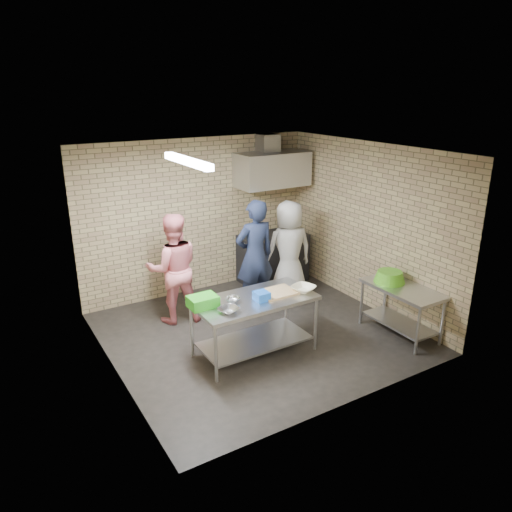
{
  "coord_description": "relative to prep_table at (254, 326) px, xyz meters",
  "views": [
    {
      "loc": [
        -3.4,
        -5.56,
        3.52
      ],
      "look_at": [
        0.1,
        0.2,
        1.15
      ],
      "focal_mm": 34.24,
      "sensor_mm": 36.0,
      "label": 1
    }
  ],
  "objects": [
    {
      "name": "hood_duct",
      "position": [
        1.67,
        2.3,
        2.14
      ],
      "size": [
        0.35,
        0.3,
        0.3
      ],
      "primitive_type": "cube",
      "color": "#A5A8AD",
      "rests_on": "back_wall"
    },
    {
      "name": "floor",
      "position": [
        0.32,
        0.45,
        -0.41
      ],
      "size": [
        4.2,
        4.2,
        0.0
      ],
      "primitive_type": "plane",
      "color": "black",
      "rests_on": "ground"
    },
    {
      "name": "fluorescent_fixture",
      "position": [
        -0.68,
        0.45,
        2.23
      ],
      "size": [
        0.1,
        1.25,
        0.08
      ],
      "primitive_type": "cube",
      "color": "white",
      "rests_on": "ceiling"
    },
    {
      "name": "woman_white",
      "position": [
        1.48,
        1.32,
        0.45
      ],
      "size": [
        0.92,
        0.68,
        1.71
      ],
      "primitive_type": "imported",
      "rotation": [
        0.0,
        0.0,
        2.96
      ],
      "color": "silver",
      "rests_on": "floor"
    },
    {
      "name": "mixing_bowl_b",
      "position": [
        -0.3,
        0.05,
        0.44
      ],
      "size": [
        0.25,
        0.25,
        0.06
      ],
      "primitive_type": "imported",
      "rotation": [
        0.0,
        0.0,
        0.33
      ],
      "color": "#AFB2B6",
      "rests_on": "prep_table"
    },
    {
      "name": "cutting_board",
      "position": [
        0.35,
        -0.02,
        0.42
      ],
      "size": [
        0.5,
        0.38,
        0.03
      ],
      "primitive_type": "cube",
      "color": "#D5B27A",
      "rests_on": "prep_table"
    },
    {
      "name": "woman_pink",
      "position": [
        -0.54,
        1.5,
        0.45
      ],
      "size": [
        0.97,
        0.83,
        1.73
      ],
      "primitive_type": "imported",
      "rotation": [
        0.0,
        0.0,
        2.91
      ],
      "color": "#DE757D",
      "rests_on": "floor"
    },
    {
      "name": "stove",
      "position": [
        1.67,
        2.1,
        0.04
      ],
      "size": [
        1.2,
        0.7,
        0.9
      ],
      "primitive_type": "cube",
      "color": "black",
      "rests_on": "floor"
    },
    {
      "name": "bottle_green",
      "position": [
        2.12,
        2.34,
        1.6
      ],
      "size": [
        0.06,
        0.06,
        0.15
      ],
      "primitive_type": "cylinder",
      "color": "green",
      "rests_on": "wall_shelf"
    },
    {
      "name": "left_wall",
      "position": [
        -1.78,
        0.45,
        0.94
      ],
      "size": [
        0.06,
        4.0,
        2.7
      ],
      "primitive_type": "cube",
      "color": "tan",
      "rests_on": "ground"
    },
    {
      "name": "bottle_red",
      "position": [
        1.72,
        2.34,
        1.62
      ],
      "size": [
        0.07,
        0.07,
        0.18
      ],
      "primitive_type": "cylinder",
      "color": "#B22619",
      "rests_on": "wall_shelf"
    },
    {
      "name": "green_crate",
      "position": [
        -0.7,
        0.12,
        0.48
      ],
      "size": [
        0.37,
        0.27,
        0.15
      ],
      "primitive_type": "cube",
      "color": "green",
      "rests_on": "prep_table"
    },
    {
      "name": "front_wall",
      "position": [
        0.32,
        -1.55,
        0.94
      ],
      "size": [
        4.2,
        0.06,
        2.7
      ],
      "primitive_type": "cube",
      "color": "tan",
      "rests_on": "ground"
    },
    {
      "name": "range_hood",
      "position": [
        1.67,
        2.15,
        1.69
      ],
      "size": [
        1.3,
        0.6,
        0.6
      ],
      "primitive_type": "cube",
      "color": "silver",
      "rests_on": "back_wall"
    },
    {
      "name": "prep_table",
      "position": [
        0.0,
        0.0,
        0.0
      ],
      "size": [
        1.64,
        0.82,
        0.82
      ],
      "primitive_type": "cube",
      "color": "#B7B9BE",
      "rests_on": "floor"
    },
    {
      "name": "green_basin",
      "position": [
        2.1,
        -0.4,
        0.42
      ],
      "size": [
        0.46,
        0.46,
        0.17
      ],
      "primitive_type": null,
      "color": "#59C626",
      "rests_on": "side_counter"
    },
    {
      "name": "blue_tub",
      "position": [
        0.05,
        -0.1,
        0.47
      ],
      "size": [
        0.18,
        0.18,
        0.12
      ],
      "primitive_type": "cube",
      "color": "blue",
      "rests_on": "prep_table"
    },
    {
      "name": "ceramic_bowl",
      "position": [
        0.7,
        -0.15,
        0.45
      ],
      "size": [
        0.4,
        0.4,
        0.08
      ],
      "primitive_type": "imported",
      "rotation": [
        0.0,
        0.0,
        0.33
      ],
      "color": "beige",
      "rests_on": "prep_table"
    },
    {
      "name": "back_wall",
      "position": [
        0.32,
        2.45,
        0.94
      ],
      "size": [
        4.2,
        0.06,
        2.7
      ],
      "primitive_type": "cube",
      "color": "tan",
      "rests_on": "ground"
    },
    {
      "name": "ceiling",
      "position": [
        0.32,
        0.45,
        2.29
      ],
      "size": [
        4.2,
        4.2,
        0.0
      ],
      "primitive_type": "plane",
      "rotation": [
        3.14,
        0.0,
        0.0
      ],
      "color": "black",
      "rests_on": "ground"
    },
    {
      "name": "right_wall",
      "position": [
        2.42,
        0.45,
        0.94
      ],
      "size": [
        0.06,
        4.0,
        2.7
      ],
      "primitive_type": "cube",
      "color": "tan",
      "rests_on": "ground"
    },
    {
      "name": "man_navy",
      "position": [
        0.75,
        1.22,
        0.51
      ],
      "size": [
        0.69,
        0.47,
        1.84
      ],
      "primitive_type": "imported",
      "rotation": [
        0.0,
        0.0,
        3.09
      ],
      "color": "#161A37",
      "rests_on": "floor"
    },
    {
      "name": "wall_shelf",
      "position": [
        1.97,
        2.34,
        1.51
      ],
      "size": [
        0.8,
        0.2,
        0.04
      ],
      "primitive_type": "cube",
      "color": "#3F2B19",
      "rests_on": "back_wall"
    },
    {
      "name": "mixing_bowl_a",
      "position": [
        -0.5,
        -0.2,
        0.44
      ],
      "size": [
        0.33,
        0.33,
        0.06
      ],
      "primitive_type": "imported",
      "rotation": [
        0.0,
        0.0,
        0.33
      ],
      "color": "#ABAEB1",
      "rests_on": "prep_table"
    },
    {
      "name": "side_counter",
      "position": [
        2.12,
        -0.65,
        -0.04
      ],
      "size": [
        0.6,
        1.2,
        0.75
      ],
      "primitive_type": "cube",
      "color": "silver",
      "rests_on": "floor"
    }
  ]
}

